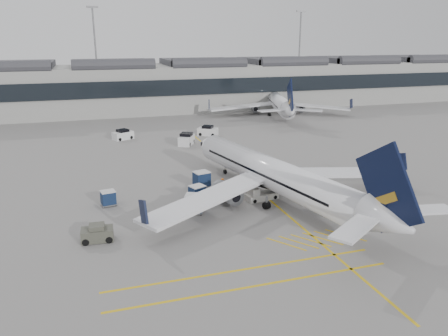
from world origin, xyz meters
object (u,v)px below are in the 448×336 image
object	(u,v)px
baggage_cart_a	(194,203)
ramp_agent_b	(229,191)
belt_loader	(261,195)
pushback_tug	(97,234)
ramp_agent_a	(223,186)
airliner_main	(276,176)

from	to	relation	value
baggage_cart_a	ramp_agent_b	bearing A→B (deg)	56.48
belt_loader	ramp_agent_b	xyz separation A→B (m)	(-3.24, 1.51, 0.31)
ramp_agent_b	pushback_tug	xyz separation A→B (m)	(-14.66, -6.82, -0.15)
belt_loader	ramp_agent_b	size ratio (longest dim) A/B	2.75
baggage_cart_a	ramp_agent_a	size ratio (longest dim) A/B	1.20
ramp_agent_a	pushback_tug	bearing A→B (deg)	156.09
airliner_main	pushback_tug	bearing A→B (deg)	-178.31
baggage_cart_a	pushback_tug	world-z (taller)	baggage_cart_a
airliner_main	belt_loader	bearing A→B (deg)	142.33
belt_loader	ramp_agent_b	world-z (taller)	belt_loader
ramp_agent_a	airliner_main	bearing A→B (deg)	-88.11
belt_loader	ramp_agent_a	xyz separation A→B (m)	(-3.60, 2.78, 0.45)
ramp_agent_a	ramp_agent_b	bearing A→B (deg)	-127.91
belt_loader	ramp_agent_b	bearing A→B (deg)	144.19
ramp_agent_a	belt_loader	bearing A→B (deg)	-91.14
baggage_cart_a	ramp_agent_a	bearing A→B (deg)	68.06
baggage_cart_a	pushback_tug	xyz separation A→B (m)	(-9.80, -3.71, -0.38)
baggage_cart_a	ramp_agent_a	distance (m)	6.28
ramp_agent_a	pushback_tug	xyz separation A→B (m)	(-14.30, -8.09, -0.29)
baggage_cart_a	pushback_tug	distance (m)	10.49
airliner_main	pushback_tug	world-z (taller)	airliner_main
baggage_cart_a	ramp_agent_a	world-z (taller)	baggage_cart_a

